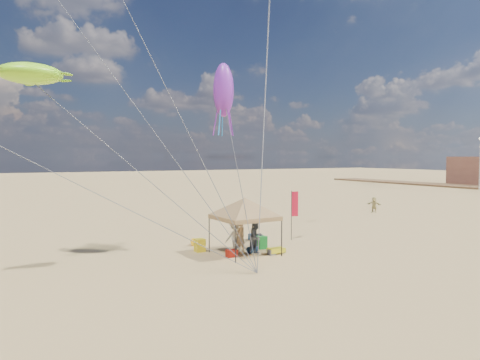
# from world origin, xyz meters

# --- Properties ---
(ground) EXTENTS (280.00, 280.00, 0.00)m
(ground) POSITION_xyz_m (0.00, 0.00, 0.00)
(ground) COLOR tan
(ground) RESTS_ON ground
(canopy_tent) EXTENTS (5.59, 5.59, 3.45)m
(canopy_tent) POSITION_xyz_m (0.92, 4.18, 2.87)
(canopy_tent) COLOR black
(canopy_tent) RESTS_ON ground
(feather_flag) EXTENTS (0.47, 0.10, 3.06)m
(feather_flag) POSITION_xyz_m (5.54, 6.22, 2.04)
(feather_flag) COLOR black
(feather_flag) RESTS_ON ground
(cooler_red) EXTENTS (0.54, 0.38, 0.38)m
(cooler_red) POSITION_xyz_m (0.03, 3.95, 0.19)
(cooler_red) COLOR #A7190D
(cooler_red) RESTS_ON ground
(cooler_blue) EXTENTS (0.54, 0.38, 0.38)m
(cooler_blue) POSITION_xyz_m (3.36, 7.45, 0.19)
(cooler_blue) COLOR #1558AC
(cooler_blue) RESTS_ON ground
(bag_navy) EXTENTS (0.69, 0.54, 0.36)m
(bag_navy) POSITION_xyz_m (1.44, 4.28, 0.18)
(bag_navy) COLOR #0D243D
(bag_navy) RESTS_ON ground
(bag_orange) EXTENTS (0.54, 0.69, 0.36)m
(bag_orange) POSITION_xyz_m (-0.53, 7.65, 0.18)
(bag_orange) COLOR #FFB60E
(bag_orange) RESTS_ON ground
(chair_green) EXTENTS (0.50, 0.50, 0.70)m
(chair_green) POSITION_xyz_m (2.44, 4.99, 0.35)
(chair_green) COLOR #1A902D
(chair_green) RESTS_ON ground
(chair_yellow) EXTENTS (0.50, 0.50, 0.70)m
(chair_yellow) POSITION_xyz_m (-0.91, 5.89, 0.35)
(chair_yellow) COLOR yellow
(chair_yellow) RESTS_ON ground
(crate_grey) EXTENTS (0.34, 0.30, 0.28)m
(crate_grey) POSITION_xyz_m (2.07, 3.35, 0.14)
(crate_grey) COLOR slate
(crate_grey) RESTS_ON ground
(beach_cart) EXTENTS (0.90, 0.50, 0.24)m
(beach_cart) POSITION_xyz_m (2.42, 3.44, 0.20)
(beach_cart) COLOR yellow
(beach_cart) RESTS_ON ground
(person_near_a) EXTENTS (0.71, 0.57, 1.70)m
(person_near_a) POSITION_xyz_m (0.93, 4.67, 0.85)
(person_near_a) COLOR tan
(person_near_a) RESTS_ON ground
(person_near_b) EXTENTS (1.06, 0.94, 1.83)m
(person_near_b) POSITION_xyz_m (1.48, 3.93, 0.91)
(person_near_b) COLOR #3C4452
(person_near_b) RESTS_ON ground
(person_near_c) EXTENTS (1.08, 0.63, 1.66)m
(person_near_c) POSITION_xyz_m (0.72, 4.92, 0.83)
(person_near_c) COLOR white
(person_near_c) RESTS_ON ground
(person_far_c) EXTENTS (1.03, 1.39, 1.46)m
(person_far_c) POSITION_xyz_m (19.82, 13.56, 0.73)
(person_far_c) COLOR tan
(person_far_c) RESTS_ON ground
(lamp_north) EXTENTS (0.50, 0.50, 8.25)m
(lamp_north) POSITION_xyz_m (55.00, 26.00, 5.52)
(lamp_north) COLOR silver
(lamp_north) RESTS_ON ground
(turtle_kite) EXTENTS (3.55, 3.27, 0.95)m
(turtle_kite) POSITION_xyz_m (-8.96, 6.68, 8.94)
(turtle_kite) COLOR #97FF1C
(turtle_kite) RESTS_ON ground
(squid_kite) EXTENTS (1.40, 1.40, 2.78)m
(squid_kite) POSITION_xyz_m (-0.04, 4.73, 8.59)
(squid_kite) COLOR purple
(squid_kite) RESTS_ON ground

